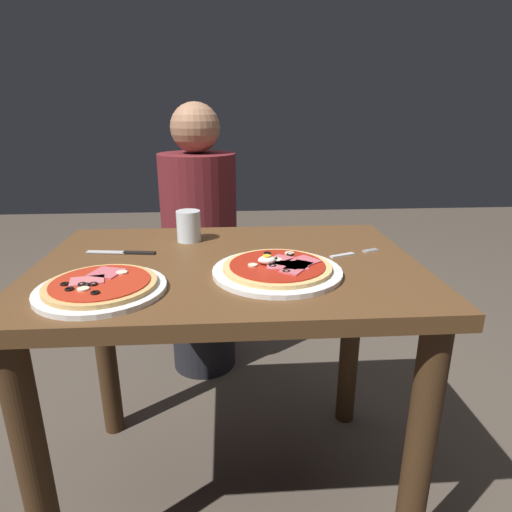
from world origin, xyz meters
TOP-DOWN VIEW (x-y plane):
  - ground_plane at (0.00, 0.00)m, footprint 8.00×8.00m
  - dining_table at (0.00, 0.00)m, footprint 1.00×0.71m
  - pizza_foreground at (0.12, -0.10)m, footprint 0.32×0.32m
  - pizza_across_left at (-0.28, -0.19)m, footprint 0.28×0.28m
  - water_glass_near at (-0.12, 0.20)m, footprint 0.07×0.07m
  - fork at (0.34, 0.03)m, footprint 0.15×0.07m
  - knife at (-0.29, 0.08)m, footprint 0.20×0.04m
  - diner_person at (-0.12, 0.72)m, footprint 0.32×0.32m

SIDE VIEW (x-z plane):
  - ground_plane at x=0.00m, z-range 0.00..0.00m
  - diner_person at x=-0.12m, z-range -0.03..1.15m
  - dining_table at x=0.00m, z-range 0.24..1.00m
  - fork at x=0.34m, z-range 0.76..0.77m
  - knife at x=-0.29m, z-range 0.76..0.77m
  - pizza_across_left at x=-0.28m, z-range 0.76..0.79m
  - pizza_foreground at x=0.12m, z-range 0.75..0.80m
  - water_glass_near at x=-0.12m, z-range 0.76..0.85m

